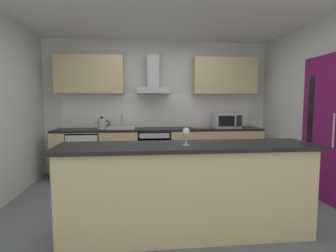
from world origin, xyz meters
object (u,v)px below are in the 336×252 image
(wine_glass, at_px, (186,133))
(microwave, at_px, (226,120))
(range_hood, at_px, (153,82))
(chopping_board, at_px, (201,128))
(oven, at_px, (154,152))
(sink, at_px, (121,127))
(kettle, at_px, (102,124))
(refrigerator, at_px, (85,155))

(wine_glass, bearing_deg, microwave, 62.79)
(range_hood, xyz_separation_m, chopping_board, (0.90, -0.15, -0.88))
(oven, height_order, sink, sink)
(microwave, xyz_separation_m, kettle, (-2.35, -0.01, -0.04))
(microwave, height_order, wine_glass, microwave)
(kettle, relative_size, range_hood, 0.40)
(refrigerator, xyz_separation_m, chopping_board, (2.17, -0.02, 0.49))
(wine_glass, bearing_deg, oven, 94.77)
(microwave, distance_m, sink, 2.01)
(sink, distance_m, wine_glass, 2.52)
(range_hood, distance_m, chopping_board, 1.27)
(oven, xyz_separation_m, refrigerator, (-1.27, -0.00, -0.03))
(kettle, relative_size, wine_glass, 1.62)
(oven, distance_m, range_hood, 1.33)
(oven, xyz_separation_m, chopping_board, (0.90, -0.02, 0.45))
(kettle, height_order, range_hood, range_hood)
(oven, relative_size, sink, 1.60)
(oven, xyz_separation_m, wine_glass, (0.20, -2.37, 0.63))
(microwave, bearing_deg, wine_glass, -117.21)
(oven, relative_size, chopping_board, 2.35)
(oven, bearing_deg, microwave, -1.14)
(refrigerator, bearing_deg, microwave, -0.54)
(oven, bearing_deg, kettle, -177.97)
(range_hood, bearing_deg, microwave, -6.41)
(oven, distance_m, chopping_board, 1.01)
(sink, xyz_separation_m, range_hood, (0.60, 0.12, 0.86))
(range_hood, bearing_deg, sink, -168.84)
(wine_glass, bearing_deg, refrigerator, 121.78)
(range_hood, relative_size, chopping_board, 2.12)
(sink, height_order, chopping_board, sink)
(refrigerator, xyz_separation_m, microwave, (2.67, -0.03, 0.62))
(kettle, height_order, chopping_board, kettle)
(refrigerator, relative_size, microwave, 1.70)
(refrigerator, distance_m, wine_glass, 2.86)
(sink, height_order, range_hood, range_hood)
(oven, distance_m, microwave, 1.52)
(refrigerator, height_order, microwave, microwave)
(chopping_board, bearing_deg, wine_glass, -106.68)
(range_hood, distance_m, wine_glass, 2.60)
(refrigerator, xyz_separation_m, range_hood, (1.27, 0.13, 1.36))
(refrigerator, xyz_separation_m, kettle, (0.32, -0.03, 0.58))
(refrigerator, height_order, wine_glass, wine_glass)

